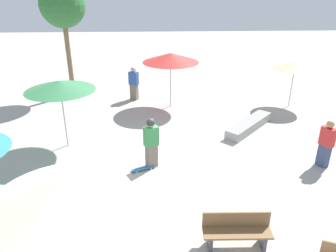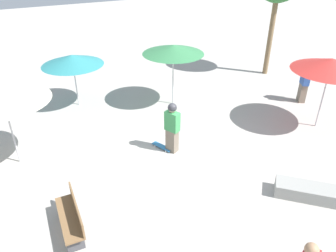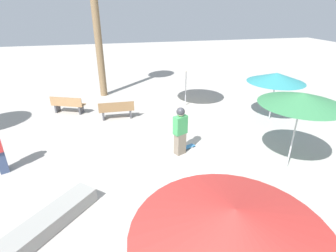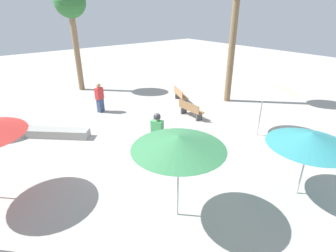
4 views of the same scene
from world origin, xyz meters
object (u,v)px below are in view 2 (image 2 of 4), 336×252
shade_umbrella_cream (1,94)px  shade_umbrella_red (331,65)px  bench_far (72,217)px  concrete_ledge (332,196)px  shade_umbrella_green (173,49)px  bystander_watching (304,83)px  skateboard (162,147)px  shade_umbrella_teal (72,60)px  skater_main (172,126)px

shade_umbrella_cream → shade_umbrella_red: bearing=-103.7°
bench_far → concrete_ledge: bearing=-106.4°
shade_umbrella_green → bystander_watching: 5.76m
skateboard → concrete_ledge: (-4.36, -3.00, 0.13)m
shade_umbrella_green → shade_umbrella_red: (-4.11, -3.98, 0.05)m
concrete_ledge → shade_umbrella_green: 7.67m
shade_umbrella_cream → shade_umbrella_teal: bearing=-38.6°
shade_umbrella_green → skateboard: bearing=147.2°
skater_main → shade_umbrella_green: size_ratio=0.69×
bench_far → shade_umbrella_teal: size_ratio=0.65×
concrete_ledge → bench_far: 6.78m
shade_umbrella_green → shade_umbrella_teal: bearing=65.4°
shade_umbrella_red → shade_umbrella_cream: 10.56m
shade_umbrella_red → bystander_watching: size_ratio=1.53×
skateboard → shade_umbrella_red: bearing=-123.9°
bystander_watching → concrete_ledge: bearing=168.9°
bystander_watching → shade_umbrella_green: bearing=93.2°
concrete_ledge → bench_far: bench_far is taller
skateboard → shade_umbrella_green: shade_umbrella_green is taller
bench_far → shade_umbrella_teal: (6.88, -1.68, 1.55)m
concrete_ledge → shade_umbrella_cream: shade_umbrella_cream is taller
shade_umbrella_teal → shade_umbrella_red: (-5.78, -7.64, 0.45)m
skater_main → bystander_watching: size_ratio=1.01×
bench_far → shade_umbrella_green: 7.70m
bench_far → shade_umbrella_green: size_ratio=0.63×
skater_main → shade_umbrella_cream: shade_umbrella_cream is taller
shade_umbrella_green → bystander_watching: (-2.27, -5.08, -1.50)m
concrete_ledge → bench_far: bearing=72.2°
skateboard → concrete_ledge: size_ratio=0.32×
concrete_ledge → shade_umbrella_cream: (5.66, 7.40, 2.17)m
concrete_ledge → shade_umbrella_cream: size_ratio=0.95×
skateboard → concrete_ledge: 5.29m
skateboard → shade_umbrella_teal: shade_umbrella_teal is taller
bench_far → shade_umbrella_green: shade_umbrella_green is taller
skateboard → shade_umbrella_teal: (4.59, 1.78, 1.91)m
shade_umbrella_red → shade_umbrella_cream: size_ratio=0.98×
shade_umbrella_teal → shade_umbrella_green: size_ratio=0.97×
skater_main → bystander_watching: 6.79m
skater_main → shade_umbrella_red: (-0.91, -5.63, 1.48)m
shade_umbrella_green → concrete_ledge: bearing=-171.2°
shade_umbrella_green → bystander_watching: shade_umbrella_green is taller
shade_umbrella_red → shade_umbrella_cream: shade_umbrella_red is taller
concrete_ledge → shade_umbrella_teal: 10.29m
shade_umbrella_cream → bench_far: bearing=-165.2°
shade_umbrella_green → shade_umbrella_red: bearing=-135.9°
bench_far → skater_main: bearing=-60.1°
shade_umbrella_red → skateboard: bearing=78.5°
bench_far → bystander_watching: size_ratio=0.93×
skater_main → concrete_ledge: size_ratio=0.68×
bench_far → shade_umbrella_teal: bearing=-12.3°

